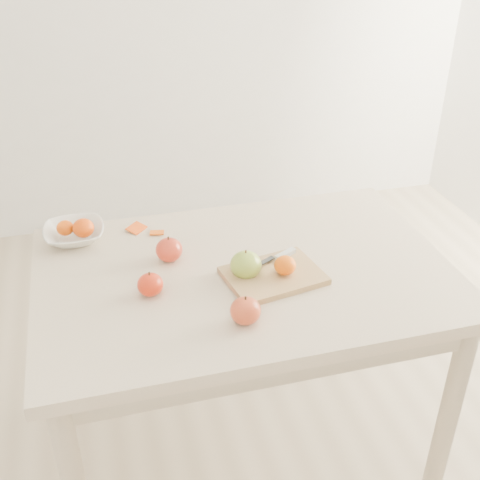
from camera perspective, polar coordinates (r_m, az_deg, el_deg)
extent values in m
plane|color=#C6B293|center=(2.25, 0.35, -18.86)|extent=(3.50, 3.50, 0.00)
cube|color=beige|center=(1.76, 0.42, -3.32)|extent=(1.20, 0.80, 0.04)
cylinder|color=#BCAA8E|center=(2.22, -15.76, -8.47)|extent=(0.06, 0.06, 0.71)
cylinder|color=#BCAA8E|center=(2.40, 10.74, -4.39)|extent=(0.06, 0.06, 0.71)
cylinder|color=#BCAA8E|center=(1.97, 19.18, -15.37)|extent=(0.06, 0.06, 0.71)
cube|color=tan|center=(1.71, 3.19, -3.39)|extent=(0.30, 0.24, 0.02)
ellipsoid|color=#DF5507|center=(1.69, 4.29, -2.41)|extent=(0.06, 0.06, 0.05)
imported|color=white|center=(1.95, -15.43, 0.59)|extent=(0.19, 0.19, 0.05)
ellipsoid|color=#C73C07|center=(1.95, -16.24, 1.11)|extent=(0.05, 0.05, 0.05)
ellipsoid|color=#D73B07|center=(1.92, -14.64, 1.12)|extent=(0.07, 0.07, 0.06)
cube|color=#EB4F10|center=(1.97, -9.77, 1.01)|extent=(0.07, 0.07, 0.01)
cube|color=#E75E10|center=(1.94, -7.89, 0.64)|extent=(0.05, 0.04, 0.01)
cube|color=silver|center=(1.78, 4.31, -1.37)|extent=(0.07, 0.05, 0.01)
cube|color=#36393D|center=(1.73, 2.09, -2.19)|extent=(0.09, 0.06, 0.00)
ellipsoid|color=olive|center=(1.70, 0.56, -2.37)|extent=(0.09, 0.09, 0.08)
ellipsoid|color=maroon|center=(1.53, 0.52, -6.72)|extent=(0.08, 0.08, 0.07)
ellipsoid|color=#A20A07|center=(1.65, -8.51, -4.20)|extent=(0.07, 0.07, 0.06)
ellipsoid|color=maroon|center=(1.79, -6.74, -0.92)|extent=(0.08, 0.08, 0.07)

